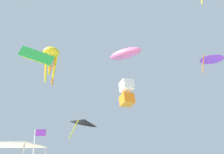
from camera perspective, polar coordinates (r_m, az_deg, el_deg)
canopy_tent at (r=13.33m, az=-22.46°, el=-14.07°), size 2.98×3.24×2.57m
kite_delta_black at (r=39.59m, az=-6.21°, el=-9.72°), size 5.87×5.87×3.59m
kite_parafoil_green at (r=34.72m, az=-16.30°, el=4.45°), size 4.68×0.60×2.84m
kite_box_white at (r=34.06m, az=3.28°, el=-3.50°), size 2.17×2.31×3.59m
kite_inflatable_pink at (r=42.88m, az=2.92°, el=5.15°), size 6.05×5.01×2.34m
kite_octopus_yellow at (r=41.62m, az=-13.24°, el=4.81°), size 3.35×3.35×5.90m
kite_delta_purple at (r=38.88m, az=20.98°, el=3.98°), size 3.85×3.87×2.58m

